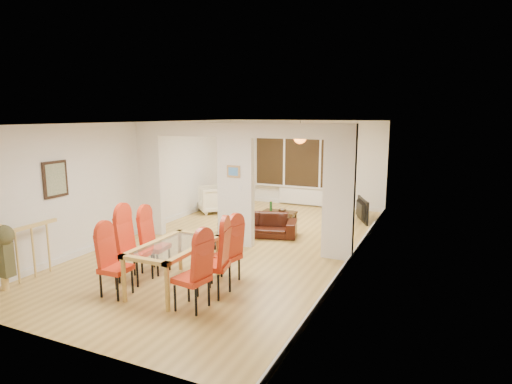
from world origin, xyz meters
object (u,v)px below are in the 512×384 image
Objects in this scene: dining_table at (174,266)px; person at (231,186)px; sofa at (258,224)px; coffee_table at (279,215)px; armchair at (213,199)px; dining_chair_lb at (135,248)px; dining_chair_lc at (155,243)px; television at (359,210)px; dining_chair_ra at (192,273)px; dining_chair_la at (116,264)px; dining_chair_rb at (213,260)px; bottle at (271,206)px; bowl at (282,210)px; dining_chair_rc at (225,252)px.

dining_table is 0.95× the size of person.
sofa reaches higher than coffee_table.
dining_chair_lb is at bearing -28.56° from armchair.
television is (2.56, 5.20, -0.22)m from dining_chair_lc.
dining_chair_ra reaches higher than dining_table.
armchair is at bearing 98.82° from dining_chair_lb.
armchair is 2.03m from coffee_table.
dining_chair_la is 1.32m from dining_chair_ra.
person reaches higher than dining_chair_lb.
dining_chair_ra is at bearing -25.71° from dining_chair_lb.
armchair is at bearing 127.39° from sofa.
dining_table is 1.40× the size of dining_chair_rb.
bottle is (-1.06, 4.91, -0.21)m from dining_chair_rb.
dining_table is 1.53× the size of dining_chair_la.
sofa reaches higher than bowl.
dining_chair_lb is 5.32× the size of bowl.
dining_chair_la reaches higher than bowl.
dining_chair_lb reaches higher than dining_table.
dining_chair_rb is 5.03m from bottle.
dining_chair_rc is 1.25× the size of armchair.
dining_table is 5.24m from person.
armchair is 4.05m from television.
dining_chair_rb reaches higher than dining_chair_rc.
dining_chair_rc reaches higher than dining_table.
television is 2.31m from bottle.
television is at bearing 58.77° from dining_chair_lb.
dining_chair_rc is 5.25m from television.
dining_chair_lc is 4.77m from armchair.
bowl is (0.56, 5.68, -0.28)m from dining_chair_la.
dining_chair_rc is 3.73× the size of bottle.
dining_chair_rb is (1.43, -0.42, 0.03)m from dining_chair_lc.
dining_chair_lb is at bearing 97.56° from dining_chair_la.
armchair is (-2.79, 4.45, -0.14)m from dining_chair_rc.
dining_chair_lc reaches higher than television.
bowl is at bearing 107.16° from dining_chair_ra.
dining_chair_lb is 1.08× the size of dining_chair_ra.
dining_chair_la is 0.62× the size of person.
bowl is at bearing 83.37° from television.
dining_table is 1.49× the size of dining_chair_lc.
dining_chair_ra is at bearing -37.88° from dining_table.
sofa is 8.13× the size of bowl.
armchair is (-2.83, 5.53, -0.16)m from dining_chair_ra.
bowl is at bearing 77.00° from dining_chair_lc.
dining_chair_ra is at bearing -40.31° from dining_chair_lc.
dining_table is at bearing -88.20° from coffee_table.
person is 1.59m from bowl.
dining_chair_rb is at bearing 144.76° from television.
sofa is at bearing 77.75° from dining_chair_la.
person reaches higher than dining_chair_la.
dining_table is 1.50× the size of dining_chair_rc.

